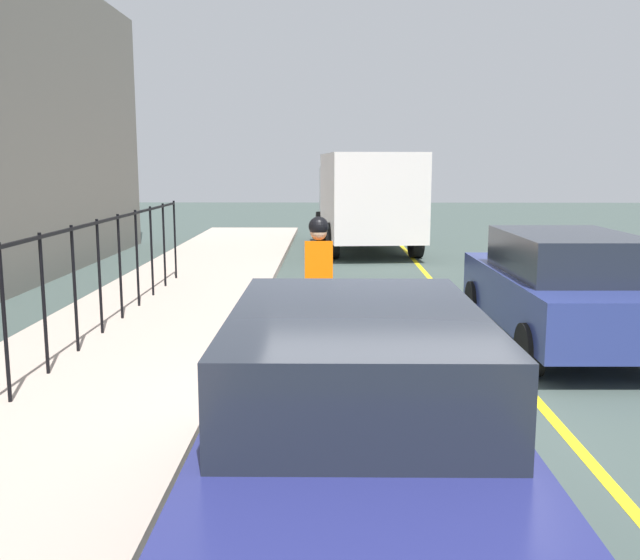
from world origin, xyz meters
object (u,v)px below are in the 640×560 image
Objects in this scene: patrol_sedan at (563,287)px; traffic_cone_near at (230,379)px; box_truck_background at (366,197)px; traffic_cone_far at (259,341)px; cyclist_lead at (319,287)px; parked_sedan_rear at (357,431)px.

traffic_cone_near is (-2.58, 4.24, -0.52)m from patrol_sedan.
traffic_cone_far is at bearing 165.71° from box_truck_background.
cyclist_lead is 3.39m from patrol_sedan.
parked_sedan_rear is 0.64× the size of box_truck_background.
patrol_sedan is 9.61× the size of traffic_cone_far.
cyclist_lead is 2.31m from traffic_cone_near.
box_truck_background is (11.54, -1.18, 0.64)m from cyclist_lead.
patrol_sedan is 11.24m from box_truck_background.
traffic_cone_near is 1.86m from traffic_cone_far.
parked_sedan_rear is at bearing -178.00° from cyclist_lead.
parked_sedan_rear reaches higher than traffic_cone_far.
box_truck_background is at bearing -9.44° from traffic_cone_far.
parked_sedan_rear is 16.39m from box_truck_background.
patrol_sedan is 4.99m from traffic_cone_near.
traffic_cone_near is at bearing 166.49° from box_truck_background.
box_truck_background is at bearing 10.40° from patrol_sedan.
parked_sedan_rear is at bearing 149.71° from patrol_sedan.
traffic_cone_far is at bearing 102.58° from cyclist_lead.
traffic_cone_far is (1.85, -0.12, -0.07)m from traffic_cone_near.
box_truck_background is at bearing -7.63° from cyclist_lead.
parked_sedan_rear is at bearing 172.12° from box_truck_background.
patrol_sedan is 1.00× the size of parked_sedan_rear.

